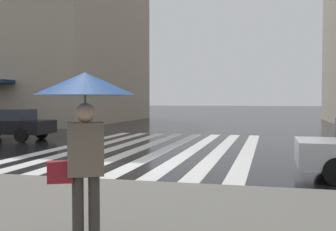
% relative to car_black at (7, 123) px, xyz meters
% --- Properties ---
extents(ground_plane, '(220.00, 220.00, 0.00)m').
position_rel_car_black_xyz_m(ground_plane, '(-5.50, -8.30, -0.76)').
color(ground_plane, black).
extents(zebra_crossing, '(13.00, 7.50, 0.01)m').
position_rel_car_black_xyz_m(zebra_crossing, '(-1.50, -7.57, -0.75)').
color(zebra_crossing, silver).
rests_on(zebra_crossing, ground_plane).
extents(car_black, '(1.85, 4.10, 1.41)m').
position_rel_car_black_xyz_m(car_black, '(0.00, 0.00, 0.00)').
color(car_black, black).
rests_on(car_black, ground_plane).
extents(pedestrian_with_floral_umbrella, '(1.14, 1.14, 2.03)m').
position_rel_car_black_xyz_m(pedestrian_with_floral_umbrella, '(-12.54, -9.81, 1.06)').
color(pedestrian_with_floral_umbrella, '#6B5B4C').
rests_on(pedestrian_with_floral_umbrella, sidewalk_pavement).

